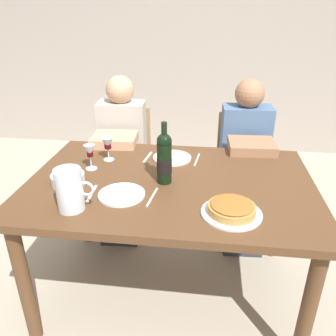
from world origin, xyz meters
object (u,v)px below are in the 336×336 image
object	(u,v)px
baked_tart	(232,209)
diner_right	(246,160)
wine_bottle	(164,158)
water_pitcher	(70,192)
salad_bowl	(68,178)
chair_right	(240,162)
dinner_plate_left_setting	(172,158)
chair_left	(127,156)
wine_glass_left_diner	(108,144)
diner_left	(121,154)
wine_glass_right_diner	(90,152)
dining_table	(170,196)
dinner_plate_right_setting	(122,194)

from	to	relation	value
baked_tart	diner_right	bearing A→B (deg)	80.85
wine_bottle	water_pitcher	size ratio (longest dim) A/B	1.65
salad_bowl	chair_right	size ratio (longest dim) A/B	0.20
water_pitcher	dinner_plate_left_setting	size ratio (longest dim) A/B	0.86
dinner_plate_left_setting	chair_right	size ratio (longest dim) A/B	0.26
wine_bottle	dinner_plate_left_setting	distance (m)	0.33
chair_left	chair_right	xyz separation A→B (m)	(0.90, -0.00, 0.00)
salad_bowl	chair_left	xyz separation A→B (m)	(0.06, 0.98, -0.30)
water_pitcher	chair_right	size ratio (longest dim) A/B	0.23
wine_bottle	wine_glass_left_diner	world-z (taller)	wine_bottle
baked_tart	diner_left	distance (m)	1.21
wine_glass_left_diner	wine_glass_right_diner	size ratio (longest dim) A/B	0.98
diner_right	dining_table	bearing A→B (deg)	51.61
chair_left	diner_right	size ratio (longest dim) A/B	0.75
wine_glass_left_diner	chair_right	size ratio (longest dim) A/B	0.16
dining_table	wine_bottle	xyz separation A→B (m)	(-0.03, -0.02, 0.23)
water_pitcher	wine_bottle	bearing A→B (deg)	39.41
wine_glass_left_diner	chair_left	world-z (taller)	wine_glass_left_diner
wine_glass_right_diner	diner_right	size ratio (longest dim) A/B	0.12
dinner_plate_right_setting	water_pitcher	bearing A→B (deg)	-143.21
wine_glass_right_diner	dinner_plate_left_setting	size ratio (longest dim) A/B	0.63
baked_tart	dinner_plate_left_setting	size ratio (longest dim) A/B	1.17
water_pitcher	diner_left	xyz separation A→B (m)	(-0.03, 0.98, -0.23)
baked_tart	salad_bowl	xyz separation A→B (m)	(-0.83, 0.19, 0.01)
water_pitcher	diner_left	bearing A→B (deg)	92.00
baked_tart	dinner_plate_right_setting	world-z (taller)	baked_tart
baked_tart	wine_glass_left_diner	bearing A→B (deg)	144.16
dinner_plate_left_setting	chair_left	xyz separation A→B (m)	(-0.43, 0.60, -0.27)
wine_glass_right_diner	dinner_plate_left_setting	distance (m)	0.49
wine_glass_left_diner	dinner_plate_right_setting	world-z (taller)	wine_glass_left_diner
salad_bowl	chair_right	xyz separation A→B (m)	(0.96, 0.98, -0.30)
water_pitcher	diner_right	bearing A→B (deg)	48.39
salad_bowl	wine_glass_left_diner	size ratio (longest dim) A/B	1.21
wine_bottle	wine_glass_left_diner	distance (m)	0.44
dining_table	dinner_plate_left_setting	world-z (taller)	dinner_plate_left_setting
chair_left	water_pitcher	bearing A→B (deg)	88.33
dining_table	diner_right	distance (m)	0.79
baked_tart	chair_right	distance (m)	1.21
dining_table	dinner_plate_left_setting	xyz separation A→B (m)	(-0.02, 0.28, 0.10)
salad_bowl	dinner_plate_left_setting	distance (m)	0.63
baked_tart	wine_glass_right_diner	bearing A→B (deg)	153.96
wine_bottle	dinner_plate_left_setting	bearing A→B (deg)	88.85
wine_bottle	water_pitcher	bearing A→B (deg)	-140.59
dinner_plate_left_setting	diner_left	distance (m)	0.58
wine_glass_right_diner	chair_right	bearing A→B (deg)	41.13
dining_table	dinner_plate_right_setting	xyz separation A→B (m)	(-0.21, -0.19, 0.10)
wine_glass_right_diner	baked_tart	bearing A→B (deg)	-26.04
baked_tart	chair_right	world-z (taller)	chair_right
wine_bottle	wine_glass_right_diner	bearing A→B (deg)	166.13
dinner_plate_right_setting	wine_glass_left_diner	bearing A→B (deg)	114.06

